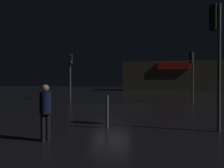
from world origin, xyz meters
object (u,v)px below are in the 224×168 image
traffic_signal_opposite (216,38)px  pedestrian (45,108)px  traffic_signal_cross_left (192,67)px  store_building (172,77)px  traffic_signal_cross_right (70,68)px

traffic_signal_opposite → pedestrian: size_ratio=2.67×
traffic_signal_opposite → traffic_signal_cross_left: (0.83, 11.20, -0.32)m
store_building → traffic_signal_cross_right: bearing=-114.4°
store_building → traffic_signal_cross_right: (-11.24, -24.79, 0.29)m
traffic_signal_opposite → traffic_signal_cross_right: (-10.46, 11.76, -0.29)m
traffic_signal_cross_left → pedestrian: (-6.19, -13.65, -2.06)m
traffic_signal_cross_left → traffic_signal_cross_right: traffic_signal_cross_right is taller
traffic_signal_cross_right → pedestrian: traffic_signal_cross_right is taller
traffic_signal_opposite → traffic_signal_cross_right: bearing=131.7°
traffic_signal_opposite → pedestrian: 6.35m
store_building → traffic_signal_cross_right: store_building is taller
traffic_signal_opposite → traffic_signal_cross_right: 15.74m
store_building → traffic_signal_opposite: (-0.78, -36.55, 0.58)m
traffic_signal_cross_right → pedestrian: size_ratio=2.63×
pedestrian → traffic_signal_opposite: bearing=24.6°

